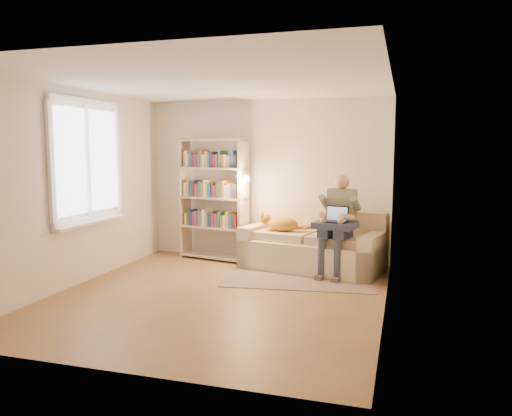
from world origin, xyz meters
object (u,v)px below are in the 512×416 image
(sofa, at_px, (313,248))
(person, at_px, (338,219))
(cat, at_px, (279,223))
(laptop, at_px, (335,218))
(bookshelf, at_px, (213,193))

(sofa, height_order, person, person)
(sofa, height_order, cat, sofa)
(sofa, relative_size, cat, 2.97)
(laptop, height_order, bookshelf, bookshelf)
(sofa, relative_size, laptop, 5.99)
(person, xyz_separation_m, laptop, (-0.04, -0.12, 0.02))
(person, relative_size, cat, 1.94)
(person, relative_size, laptop, 3.90)
(person, bearing_deg, laptop, -95.23)
(bookshelf, bearing_deg, sofa, 5.93)
(sofa, distance_m, person, 0.69)
(sofa, distance_m, cat, 0.63)
(cat, bearing_deg, laptop, -8.70)
(sofa, distance_m, bookshelf, 1.85)
(sofa, distance_m, laptop, 0.74)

